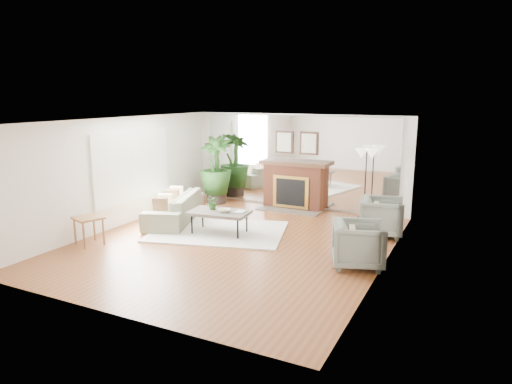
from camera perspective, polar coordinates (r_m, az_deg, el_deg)
The scene contains 18 objects.
ground at distance 9.48m, azimuth -2.69°, elevation -6.35°, with size 7.00×7.00×0.00m, color brown.
wall_left at distance 10.91m, azimuth -16.66°, elevation 2.37°, with size 0.02×7.00×2.50m, color silver.
wall_right at distance 8.17m, azimuth 15.91°, elevation -0.71°, with size 0.02×7.00×2.50m, color silver.
wall_back at distance 12.29m, azimuth 5.14°, elevation 3.87°, with size 6.00×0.02×2.50m, color silver.
mirror_panel at distance 12.27m, azimuth 5.11°, elevation 3.85°, with size 5.40×0.04×2.40m, color silver.
window_panel at distance 11.16m, azimuth -15.19°, elevation 3.18°, with size 0.04×2.40×1.50m, color #B2E09E.
fireplace at distance 12.18m, azimuth 4.70°, elevation 0.98°, with size 1.85×0.83×2.05m.
area_rug at distance 10.22m, azimuth -4.75°, elevation -4.92°, with size 2.89×2.06×0.03m, color white.
coffee_table at distance 9.95m, azimuth -4.61°, elevation -2.64°, with size 1.37×0.90×0.51m.
sofa at distance 11.14m, azimuth -10.17°, elevation -1.93°, with size 2.30×0.90×0.67m, color gray.
armchair_back at distance 10.21m, azimuth 15.41°, elevation -3.00°, with size 0.89×0.91×0.83m, color slate.
armchair_front at distance 8.31m, azimuth 12.70°, elevation -6.39°, with size 0.86×0.89×0.81m, color slate.
side_table at distance 9.81m, azimuth -20.21°, elevation -3.47°, with size 0.65×0.65×0.58m.
potted_ficus at distance 12.76m, azimuth -5.05°, elevation 3.08°, with size 0.99×0.99×1.89m.
floor_lamp at distance 11.28m, azimuth 13.65°, elevation 4.00°, with size 0.56×0.31×1.73m.
tabletop_plant at distance 10.08m, azimuth -5.42°, elevation -1.28°, with size 0.29×0.25×0.32m, color #295720.
fruit_bowl at distance 9.85m, azimuth -4.03°, elevation -2.33°, with size 0.27×0.27×0.07m, color brown.
book at distance 9.88m, azimuth -2.49°, elevation -2.40°, with size 0.20×0.27×0.02m, color brown.
Camera 1 is at (4.36, -7.87, 2.99)m, focal length 32.00 mm.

